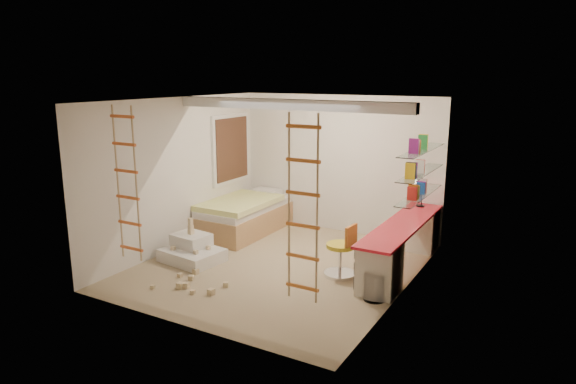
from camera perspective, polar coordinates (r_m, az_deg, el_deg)
The scene contains 15 objects.
floor at distance 8.21m, azimuth -1.04°, elevation -8.26°, with size 4.50×4.50×0.00m, color tan.
ceiling_beam at distance 7.92m, azimuth -0.00°, elevation 9.70°, with size 4.00×0.18×0.16m, color white.
window_frame at distance 10.09m, azimuth -6.41°, elevation 4.80°, with size 0.06×1.15×1.35m, color white.
window_blind at distance 10.07m, azimuth -6.22°, elevation 4.78°, with size 0.02×1.00×1.20m, color #4C2D1E.
rope_ladder_left at distance 7.28m, azimuth -17.46°, elevation 0.82°, with size 0.41×0.04×2.13m, color #CF4C23, non-canonical shape.
rope_ladder_right at distance 5.66m, azimuth 1.66°, elevation -1.99°, with size 0.41×0.04×2.13m, color orange, non-canonical shape.
waste_bin at distance 7.10m, azimuth 9.62°, elevation -10.36°, with size 0.29×0.29×0.37m, color white.
desk at distance 8.17m, azimuth 12.57°, elevation -5.67°, with size 0.56×2.80×0.75m.
shelves at distance 8.11m, azimuth 14.55°, elevation 2.09°, with size 0.25×1.80×0.71m.
bed at distance 9.85m, azimuth -4.85°, elevation -2.64°, with size 1.02×2.00×0.69m.
task_lamp at distance 8.89m, azimuth 14.35°, elevation 0.64°, with size 0.14×0.36×0.57m.
swivel_chair at distance 7.77m, azimuth 5.98°, elevation -7.20°, with size 0.52×0.52×0.82m.
play_platform at distance 8.56m, azimuth -10.63°, elevation -6.44°, with size 1.01×0.83×0.41m.
toy_blocks at distance 7.96m, azimuth -10.75°, elevation -7.77°, with size 1.40×1.34×0.68m.
books at distance 8.10m, azimuth 14.58°, elevation 2.62°, with size 0.14×0.64×0.92m.
Camera 1 is at (3.90, -6.58, 2.98)m, focal length 32.00 mm.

